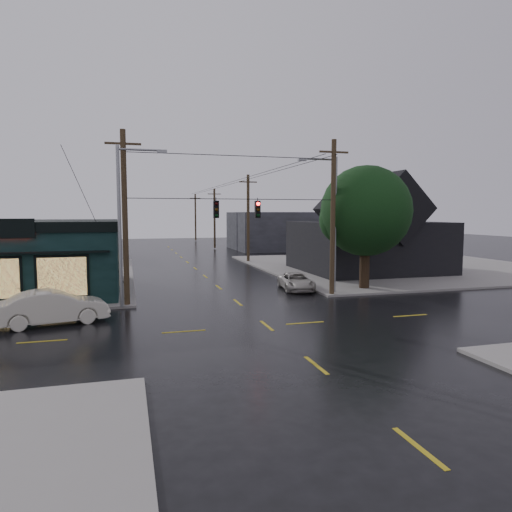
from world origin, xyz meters
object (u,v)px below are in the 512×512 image
object	(u,v)px
utility_pole_ne	(332,296)
utility_pole_nw	(127,307)
suv_silver	(296,281)
corner_tree	(366,211)
sedan_cream	(53,307)

from	to	relation	value
utility_pole_ne	utility_pole_nw	bearing A→B (deg)	180.00
utility_pole_ne	suv_silver	bearing A→B (deg)	116.14
corner_tree	suv_silver	size ratio (longest dim) A/B	1.99
utility_pole_ne	suv_silver	world-z (taller)	utility_pole_ne
utility_pole_ne	sedan_cream	world-z (taller)	utility_pole_ne
sedan_cream	utility_pole_nw	bearing A→B (deg)	-59.69
sedan_cream	suv_silver	xyz separation A→B (m)	(15.08, 6.22, -0.24)
utility_pole_nw	utility_pole_ne	distance (m)	13.00
corner_tree	sedan_cream	bearing A→B (deg)	-165.93
utility_pole_ne	corner_tree	bearing A→B (deg)	26.07
utility_pole_nw	utility_pole_ne	size ratio (longest dim) A/B	1.00
corner_tree	utility_pole_nw	size ratio (longest dim) A/B	0.85
utility_pole_nw	utility_pole_ne	world-z (taller)	same
corner_tree	suv_silver	distance (m)	6.95
suv_silver	utility_pole_nw	bearing A→B (deg)	-158.68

